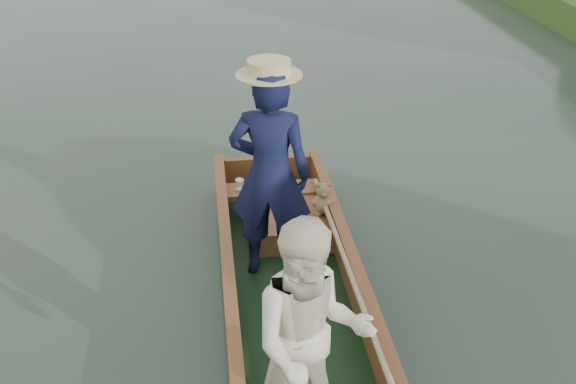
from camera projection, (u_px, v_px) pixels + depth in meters
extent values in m
plane|color=#283D30|center=(297.00, 334.00, 5.66)|extent=(120.00, 120.00, 0.00)
cube|color=black|center=(297.00, 330.00, 5.64)|extent=(1.10, 5.00, 0.08)
cube|color=brown|center=(231.00, 314.00, 5.49)|extent=(0.08, 5.00, 0.32)
cube|color=brown|center=(362.00, 305.00, 5.60)|extent=(0.08, 5.00, 0.32)
cube|color=brown|center=(267.00, 171.00, 7.71)|extent=(1.10, 0.08, 0.32)
cube|color=brown|center=(230.00, 295.00, 5.41)|extent=(0.10, 5.00, 0.04)
cube|color=brown|center=(363.00, 286.00, 5.52)|extent=(0.10, 5.00, 0.04)
cube|color=brown|center=(272.00, 190.00, 7.19)|extent=(0.94, 0.30, 0.05)
imported|color=#13173C|center=(270.00, 175.00, 5.89)|extent=(0.77, 0.60, 1.86)
cylinder|color=beige|center=(269.00, 70.00, 5.47)|extent=(0.52, 0.52, 0.12)
imported|color=white|center=(311.00, 341.00, 4.23)|extent=(0.78, 0.61, 1.59)
cube|color=#963B30|center=(293.00, 220.00, 6.87)|extent=(0.85, 0.90, 0.22)
sphere|color=tan|center=(323.00, 204.00, 6.71)|extent=(0.19, 0.19, 0.19)
sphere|color=tan|center=(324.00, 191.00, 6.64)|extent=(0.14, 0.14, 0.14)
sphere|color=tan|center=(318.00, 185.00, 6.61)|extent=(0.05, 0.05, 0.05)
sphere|color=tan|center=(329.00, 184.00, 6.62)|extent=(0.05, 0.05, 0.05)
sphere|color=tan|center=(325.00, 195.00, 6.60)|extent=(0.06, 0.06, 0.06)
sphere|color=tan|center=(314.00, 202.00, 6.68)|extent=(0.07, 0.07, 0.07)
sphere|color=tan|center=(333.00, 201.00, 6.69)|extent=(0.07, 0.07, 0.07)
sphere|color=tan|center=(318.00, 213.00, 6.72)|extent=(0.08, 0.08, 0.08)
sphere|color=tan|center=(328.00, 212.00, 6.73)|extent=(0.08, 0.08, 0.08)
cylinder|color=silver|center=(240.00, 189.00, 7.14)|extent=(0.07, 0.07, 0.01)
cylinder|color=silver|center=(240.00, 185.00, 7.12)|extent=(0.01, 0.01, 0.08)
ellipsoid|color=silver|center=(240.00, 180.00, 7.10)|extent=(0.09, 0.09, 0.05)
cylinder|color=tan|center=(354.00, 285.00, 5.46)|extent=(0.04, 3.81, 0.18)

